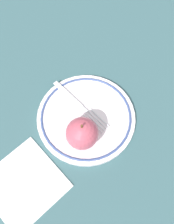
# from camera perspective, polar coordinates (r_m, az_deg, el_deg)

# --- Properties ---
(ground_plane) EXTENTS (2.00, 2.00, 0.00)m
(ground_plane) POSITION_cam_1_polar(r_m,az_deg,el_deg) (0.63, -0.80, -0.78)
(ground_plane) COLOR #375C61
(plate) EXTENTS (0.25, 0.25, 0.01)m
(plate) POSITION_cam_1_polar(r_m,az_deg,el_deg) (0.62, 0.00, -1.05)
(plate) COLOR white
(plate) RESTS_ON ground_plane
(apple_red_whole) EXTENTS (0.07, 0.07, 0.08)m
(apple_red_whole) POSITION_cam_1_polar(r_m,az_deg,el_deg) (0.56, -1.13, -4.89)
(apple_red_whole) COLOR #C14F61
(apple_red_whole) RESTS_ON plate
(fork) EXTENTS (0.04, 0.19, 0.00)m
(fork) POSITION_cam_1_polar(r_m,az_deg,el_deg) (0.63, -2.13, 1.95)
(fork) COLOR silver
(fork) RESTS_ON plate
(napkin_folded) EXTENTS (0.17, 0.17, 0.01)m
(napkin_folded) POSITION_cam_1_polar(r_m,az_deg,el_deg) (0.60, -14.21, -15.62)
(napkin_folded) COLOR white
(napkin_folded) RESTS_ON ground_plane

